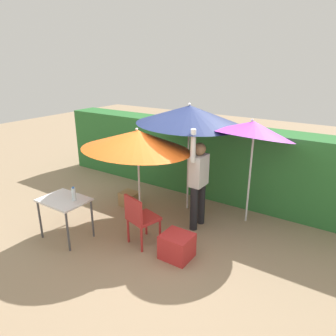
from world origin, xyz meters
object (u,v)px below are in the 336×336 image
at_px(umbrella_rainbow, 189,115).
at_px(cooler_box, 177,246).
at_px(person_vendor, 199,179).
at_px(chair_plastic, 140,217).
at_px(bottle_water, 74,194).
at_px(crate_cardboard, 129,199).
at_px(folding_table, 64,204).
at_px(umbrella_yellow, 253,129).
at_px(umbrella_orange, 137,140).

relative_size(umbrella_rainbow, cooler_box, 4.74).
distance_m(person_vendor, chair_plastic, 1.24).
bearing_deg(cooler_box, bottle_water, -163.91).
distance_m(crate_cardboard, folding_table, 1.63).
height_order(umbrella_rainbow, umbrella_yellow, umbrella_rainbow).
distance_m(umbrella_yellow, bottle_water, 3.25).
bearing_deg(bottle_water, person_vendor, 45.34).
relative_size(cooler_box, bottle_water, 1.92).
bearing_deg(umbrella_rainbow, folding_table, -118.84).
relative_size(umbrella_yellow, bottle_water, 8.80).
xyz_separation_m(umbrella_yellow, bottle_water, (-2.17, -2.22, -0.95)).
distance_m(person_vendor, folding_table, 2.34).
distance_m(chair_plastic, bottle_water, 1.16).
xyz_separation_m(umbrella_orange, cooler_box, (1.19, -0.57, -1.41)).
bearing_deg(folding_table, bottle_water, 19.09).
height_order(umbrella_rainbow, umbrella_orange, umbrella_rainbow).
xyz_separation_m(umbrella_yellow, crate_cardboard, (-2.27, -0.73, -1.65)).
height_order(cooler_box, folding_table, folding_table).
bearing_deg(person_vendor, chair_plastic, -114.97).
height_order(chair_plastic, crate_cardboard, chair_plastic).
bearing_deg(umbrella_yellow, bottle_water, -134.38).
bearing_deg(person_vendor, umbrella_yellow, 46.23).
relative_size(umbrella_orange, bottle_water, 8.11).
relative_size(umbrella_yellow, chair_plastic, 2.37).
xyz_separation_m(umbrella_rainbow, folding_table, (-1.17, -2.13, -1.31)).
distance_m(umbrella_orange, crate_cardboard, 1.65).
xyz_separation_m(umbrella_rainbow, person_vendor, (0.53, -0.54, -1.02)).
bearing_deg(umbrella_orange, person_vendor, 25.31).
distance_m(umbrella_rainbow, crate_cardboard, 2.18).
height_order(person_vendor, folding_table, person_vendor).
height_order(umbrella_orange, person_vendor, person_vendor).
bearing_deg(umbrella_rainbow, crate_cardboard, -152.18).
bearing_deg(chair_plastic, umbrella_orange, 129.51).
bearing_deg(bottle_water, umbrella_yellow, 45.62).
height_order(umbrella_orange, bottle_water, umbrella_orange).
relative_size(umbrella_orange, folding_table, 2.43).
height_order(umbrella_rainbow, chair_plastic, umbrella_rainbow).
relative_size(person_vendor, bottle_water, 7.83).
relative_size(umbrella_rainbow, umbrella_yellow, 1.03).
xyz_separation_m(crate_cardboard, folding_table, (-0.09, -1.55, 0.49)).
bearing_deg(folding_table, cooler_box, 16.39).
bearing_deg(bottle_water, umbrella_orange, 63.77).
relative_size(crate_cardboard, bottle_water, 1.52).
relative_size(person_vendor, folding_table, 2.35).
bearing_deg(umbrella_orange, folding_table, -122.33).
distance_m(umbrella_yellow, chair_plastic, 2.46).
xyz_separation_m(cooler_box, crate_cardboard, (-1.81, 0.99, -0.05)).
distance_m(umbrella_orange, bottle_water, 1.41).
height_order(umbrella_yellow, chair_plastic, umbrella_yellow).
bearing_deg(umbrella_yellow, folding_table, -135.95).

